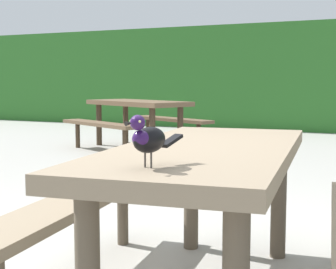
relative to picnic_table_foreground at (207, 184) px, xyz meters
name	(u,v)px	position (x,y,z in m)	size (l,w,h in m)	color
picnic_table_foreground	(207,184)	(0.00, 0.00, 0.00)	(1.88, 1.91, 0.74)	#84725B
bird_grackle	(147,138)	(0.03, -0.67, 0.29)	(0.11, 0.28, 0.18)	black
picnic_table_mid_left	(138,113)	(-2.95, 4.77, 0.00)	(2.26, 2.24, 0.74)	brown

